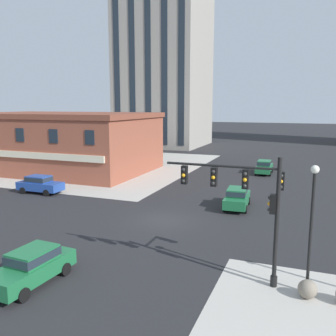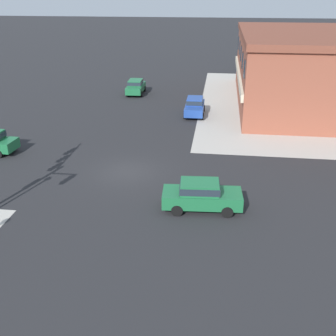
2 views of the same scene
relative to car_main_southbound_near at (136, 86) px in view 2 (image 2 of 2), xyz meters
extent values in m
plane|color=#262628|center=(21.97, 3.85, -0.92)|extent=(320.00, 320.00, 0.00)
cube|color=#1E6B3D|center=(-0.05, 0.00, -0.22)|extent=(4.46, 1.93, 0.76)
cube|color=#1E6B3D|center=(0.10, 0.00, 0.46)|extent=(2.17, 1.58, 0.60)
cube|color=#232D38|center=(0.10, 0.00, 0.46)|extent=(2.26, 1.61, 0.40)
cylinder|color=black|center=(-1.38, -0.89, -0.60)|extent=(0.65, 0.24, 0.64)
cylinder|color=black|center=(-1.45, 0.78, -0.60)|extent=(0.65, 0.24, 0.64)
cylinder|color=black|center=(1.34, -0.78, -0.60)|extent=(0.65, 0.24, 0.64)
cylinder|color=black|center=(1.28, 0.89, -0.60)|extent=(0.65, 0.24, 0.64)
cube|color=#23479E|center=(7.82, 7.45, -0.22)|extent=(4.42, 1.80, 0.76)
cube|color=#23479E|center=(7.67, 7.45, 0.46)|extent=(2.13, 1.52, 0.60)
cube|color=#232D38|center=(7.67, 7.45, 0.46)|extent=(2.21, 1.55, 0.40)
cylinder|color=black|center=(9.18, 8.30, -0.60)|extent=(0.64, 0.23, 0.64)
cylinder|color=black|center=(9.19, 6.63, -0.60)|extent=(0.64, 0.23, 0.64)
cylinder|color=black|center=(6.45, 8.27, -0.60)|extent=(0.64, 0.23, 0.64)
cylinder|color=black|center=(6.47, 6.60, -0.60)|extent=(0.64, 0.23, 0.64)
cylinder|color=black|center=(19.08, -5.94, -0.60)|extent=(0.25, 0.65, 0.64)
cube|color=#1E6B3D|center=(26.44, 9.16, -0.22)|extent=(2.05, 4.51, 0.76)
cube|color=#1E6B3D|center=(26.45, 9.01, 0.46)|extent=(1.63, 2.21, 0.60)
cube|color=#232D38|center=(26.45, 9.01, 0.46)|extent=(1.67, 2.30, 0.40)
cylinder|color=black|center=(25.52, 10.47, -0.60)|extent=(0.26, 0.65, 0.64)
cylinder|color=black|center=(27.19, 10.58, -0.60)|extent=(0.26, 0.65, 0.64)
cylinder|color=black|center=(25.70, 7.75, -0.60)|extent=(0.26, 0.65, 0.64)
cylinder|color=black|center=(27.37, 7.86, -0.60)|extent=(0.26, 0.65, 0.64)
cube|color=brown|center=(1.63, 19.07, 2.49)|extent=(22.69, 14.43, 6.81)
cube|color=brown|center=(1.63, 19.07, 6.19)|extent=(23.14, 14.72, 0.60)
cube|color=beige|center=(1.63, 11.73, 1.98)|extent=(21.55, 0.24, 0.70)
cube|color=#1E2833|center=(-7.44, 11.81, 4.19)|extent=(1.10, 0.08, 1.50)
cube|color=#1E2833|center=(-2.91, 11.81, 4.19)|extent=(1.10, 0.08, 1.50)
cube|color=#1E2833|center=(1.63, 11.81, 4.19)|extent=(1.10, 0.08, 1.50)
cube|color=#1E2833|center=(6.17, 11.81, 4.19)|extent=(1.10, 0.08, 1.50)
cube|color=#1E2833|center=(10.71, 11.81, 4.19)|extent=(1.10, 0.08, 1.50)
camera|label=1|loc=(31.63, -19.99, 7.43)|focal=38.91mm
camera|label=2|loc=(46.74, 9.88, 10.52)|focal=43.76mm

